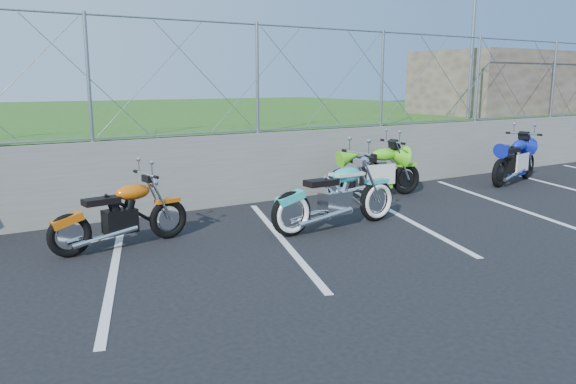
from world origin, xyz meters
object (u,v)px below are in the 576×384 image
cruiser_turquoise (338,199)px  sportbike_green (376,173)px  sportbike_blue (515,162)px  naked_orange (123,217)px

cruiser_turquoise → sportbike_green: bearing=34.7°
cruiser_turquoise → sportbike_blue: cruiser_turquoise is taller
naked_orange → sportbike_blue: (8.87, 0.37, 0.05)m
naked_orange → sportbike_blue: bearing=-5.2°
cruiser_turquoise → sportbike_green: (2.07, 1.52, 0.00)m
sportbike_green → sportbike_blue: bearing=1.9°
naked_orange → sportbike_green: sportbike_green is taller
naked_orange → sportbike_blue: sportbike_blue is taller
cruiser_turquoise → sportbike_blue: (5.76, 1.10, 0.01)m
cruiser_turquoise → naked_orange: bearing=165.2°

